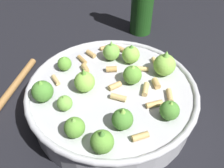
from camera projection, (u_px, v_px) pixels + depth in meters
The scene contains 4 objects.
ground_plane at pixel (112, 109), 0.52m from camera, with size 2.40×2.40×0.00m, color black.
cooking_pan at pixel (112, 96), 0.50m from camera, with size 0.34×0.34×0.12m.
olive_oil_bottle at pixel (143, 1), 0.70m from camera, with size 0.07×0.07×0.23m.
wooden_spoon at pixel (4, 100), 0.53m from camera, with size 0.26×0.04×0.02m.
Camera 1 is at (-0.35, -0.05, 0.39)m, focal length 38.67 mm.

